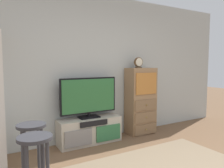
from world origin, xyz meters
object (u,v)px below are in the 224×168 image
at_px(side_cabinet, 141,101).
at_px(bar_stool_far, 32,139).
at_px(desk_clock, 138,63).
at_px(bar_stool_near, 35,155).
at_px(media_console, 90,131).
at_px(television, 89,97).

distance_m(side_cabinet, bar_stool_far, 2.45).
relative_size(side_cabinet, bar_stool_far, 1.86).
bearing_deg(desk_clock, side_cabinet, 10.63).
bearing_deg(bar_stool_near, bar_stool_far, 83.76).
distance_m(media_console, desk_clock, 1.61).
xyz_separation_m(media_console, desk_clock, (1.07, -0.00, 1.21)).
distance_m(desk_clock, bar_stool_near, 2.78).
bearing_deg(side_cabinet, desk_clock, -169.37).
bearing_deg(media_console, television, 90.00).
bearing_deg(television, bar_stool_near, -130.87).
relative_size(media_console, television, 1.08).
distance_m(television, desk_clock, 1.22).
xyz_separation_m(television, side_cabinet, (1.15, -0.01, -0.17)).
height_order(side_cabinet, bar_stool_far, side_cabinet).
distance_m(media_console, television, 0.61).
height_order(television, bar_stool_near, television).
height_order(media_console, bar_stool_far, bar_stool_far).
relative_size(television, side_cabinet, 0.78).
xyz_separation_m(media_console, television, (0.00, 0.02, 0.61)).
bearing_deg(television, side_cabinet, -0.69).
bearing_deg(bar_stool_far, bar_stool_near, -96.24).
relative_size(media_console, side_cabinet, 0.85).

